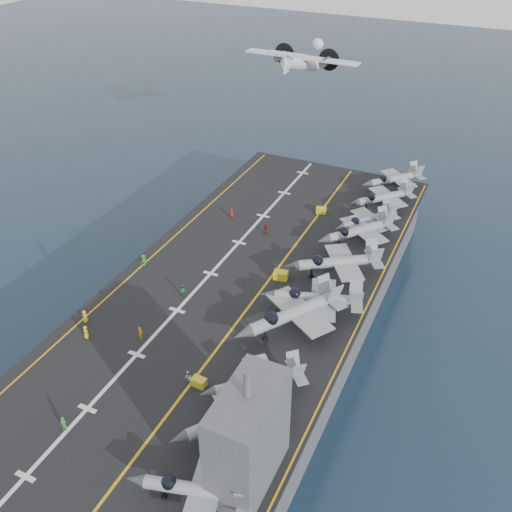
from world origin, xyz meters
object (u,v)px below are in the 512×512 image
at_px(island_superstructure, 248,428).
at_px(tow_cart_a, 199,382).
at_px(fighter_jet_0, 198,489).
at_px(transport_plane, 301,64).

bearing_deg(island_superstructure, tow_cart_a, 141.25).
xyz_separation_m(fighter_jet_0, tow_cart_a, (-7.83, 13.74, -1.72)).
relative_size(fighter_jet_0, transport_plane, 0.57).
bearing_deg(transport_plane, fighter_jet_0, -74.71).
relative_size(island_superstructure, fighter_jet_0, 1.02).
relative_size(fighter_jet_0, tow_cart_a, 8.02).
relative_size(island_superstructure, transport_plane, 0.58).
distance_m(tow_cart_a, transport_plane, 77.28).
height_order(island_superstructure, transport_plane, transport_plane).
bearing_deg(fighter_jet_0, island_superstructure, 57.57).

